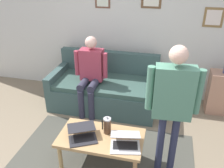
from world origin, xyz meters
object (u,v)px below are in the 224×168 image
object	(u,v)px
laptop_left	(125,142)
side_shelf	(221,93)
person_seated	(90,71)
french_press	(107,125)
laptop_center	(82,135)
couch	(105,89)
person_standing	(173,99)
coffee_table	(101,140)

from	to	relation	value
laptop_left	side_shelf	world-z (taller)	side_shelf
laptop_left	side_shelf	bearing A→B (deg)	-127.29
person_seated	french_press	bearing A→B (deg)	117.35
laptop_center	french_press	bearing A→B (deg)	-146.89
laptop_left	french_press	xyz separation A→B (m)	(0.26, -0.18, 0.06)
laptop_left	laptop_center	distance (m)	0.52
side_shelf	couch	bearing A→B (deg)	6.72
laptop_center	side_shelf	world-z (taller)	side_shelf
couch	person_seated	bearing A→B (deg)	52.79
french_press	person_standing	xyz separation A→B (m)	(-0.73, 0.04, 0.51)
laptop_center	person_seated	distance (m)	1.30
laptop_center	coffee_table	bearing A→B (deg)	-159.89
person_standing	coffee_table	bearing A→B (deg)	3.78
person_standing	person_seated	xyz separation A→B (m)	(1.28, -1.12, -0.31)
couch	coffee_table	world-z (taller)	couch
couch	side_shelf	xyz separation A→B (m)	(-1.94, -0.23, 0.06)
laptop_center	french_press	size ratio (longest dim) A/B	1.82
laptop_left	side_shelf	size ratio (longest dim) A/B	0.54
laptop_left	person_standing	bearing A→B (deg)	-163.50
laptop_left	person_seated	bearing A→B (deg)	-56.98
laptop_center	side_shelf	distance (m)	2.50
coffee_table	laptop_left	distance (m)	0.34
couch	person_seated	size ratio (longest dim) A/B	1.41
couch	coffee_table	distance (m)	1.43
coffee_table	french_press	world-z (taller)	french_press
couch	laptop_left	distance (m)	1.62
laptop_center	person_standing	world-z (taller)	person_standing
person_standing	laptop_left	bearing A→B (deg)	16.50
laptop_left	side_shelf	distance (m)	2.15
laptop_left	person_seated	xyz separation A→B (m)	(0.81, -1.25, 0.26)
couch	french_press	bearing A→B (deg)	106.39
coffee_table	person_standing	bearing A→B (deg)	-176.22
laptop_center	side_shelf	xyz separation A→B (m)	(-1.82, -1.70, -0.11)
laptop_left	laptop_center	xyz separation A→B (m)	(0.52, -0.01, -0.00)
french_press	side_shelf	bearing A→B (deg)	-135.64
french_press	side_shelf	xyz separation A→B (m)	(-1.56, -1.53, -0.17)
coffee_table	side_shelf	distance (m)	2.29
couch	french_press	distance (m)	1.37
french_press	person_seated	bearing A→B (deg)	-62.65
coffee_table	person_standing	distance (m)	1.03
laptop_left	french_press	bearing A→B (deg)	-34.91
laptop_left	french_press	distance (m)	0.32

